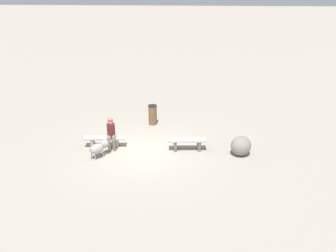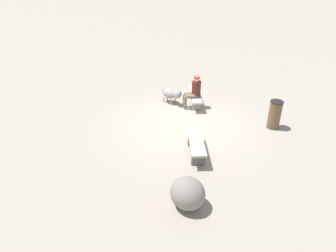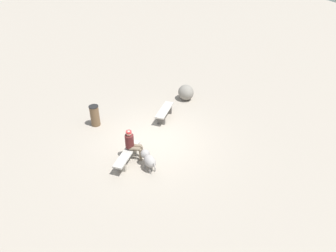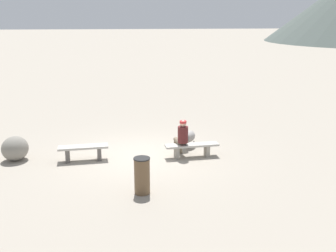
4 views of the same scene
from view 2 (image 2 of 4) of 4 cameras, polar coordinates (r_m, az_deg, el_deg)
name	(u,v)px [view 2 (image 2 of 4)]	position (r m, az deg, el deg)	size (l,w,h in m)	color
ground	(186,125)	(10.83, 3.30, 0.18)	(210.00, 210.00, 0.06)	#9E9384
bench_left	(196,145)	(9.13, 5.08, -3.39)	(1.57, 0.55, 0.48)	#605B56
bench_right	(195,96)	(12.15, 4.84, 5.35)	(1.75, 0.53, 0.43)	gray
seated_person	(194,90)	(11.70, 4.66, 6.46)	(0.42, 0.65, 1.22)	#511E1E
dog	(172,94)	(12.09, 0.65, 5.84)	(0.73, 0.83, 0.63)	gray
trash_bin	(275,115)	(10.95, 18.61, 1.96)	(0.42, 0.42, 0.96)	brown
boulder	(188,193)	(7.40, 3.54, -11.98)	(0.77, 0.84, 0.77)	gray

